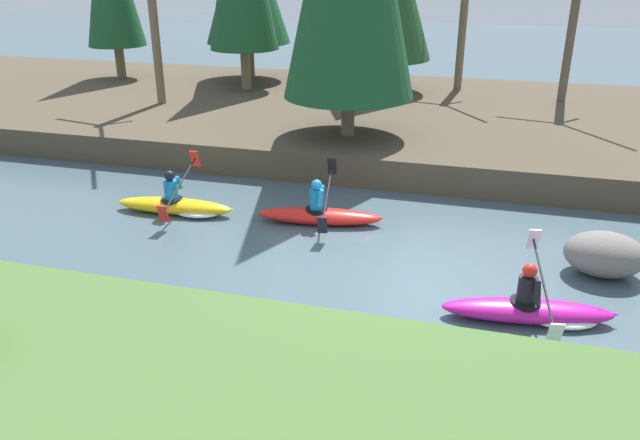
# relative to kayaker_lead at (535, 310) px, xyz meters

# --- Properties ---
(ground_plane) EXTENTS (90.00, 90.00, 0.00)m
(ground_plane) POSITION_rel_kayaker_lead_xyz_m (-2.72, 0.88, -0.20)
(ground_plane) COLOR #425660
(riverbank_far) EXTENTS (44.00, 11.58, 0.78)m
(riverbank_far) POSITION_rel_kayaker_lead_xyz_m (-2.72, 10.99, 0.19)
(riverbank_far) COLOR #4C4233
(riverbank_far) RESTS_ON ground
(bare_tree_upstream) EXTENTS (3.49, 3.44, 6.32)m
(bare_tree_upstream) POSITION_rel_kayaker_lead_xyz_m (-11.63, 9.48, 3.56)
(bare_tree_upstream) COLOR brown
(bare_tree_upstream) RESTS_ON riverbank_far
(bare_tree_mid_upstream) EXTENTS (3.04, 3.01, 5.47)m
(bare_tree_mid_upstream) POSITION_rel_kayaker_lead_xyz_m (-2.25, 14.45, 3.17)
(bare_tree_mid_upstream) COLOR brown
(bare_tree_mid_upstream) RESTS_ON riverbank_far
(bare_tree_mid_downstream) EXTENTS (3.57, 3.53, 6.48)m
(bare_tree_mid_downstream) POSITION_rel_kayaker_lead_xyz_m (1.29, 13.39, 3.64)
(bare_tree_mid_downstream) COLOR brown
(bare_tree_mid_downstream) RESTS_ON riverbank_far
(kayaker_lead) EXTENTS (2.80, 2.07, 1.20)m
(kayaker_lead) POSITION_rel_kayaker_lead_xyz_m (0.00, 0.00, 0.00)
(kayaker_lead) COLOR #C61999
(kayaker_lead) RESTS_ON ground
(kayaker_middle) EXTENTS (2.80, 2.07, 1.20)m
(kayaker_middle) POSITION_rel_kayaker_lead_xyz_m (-4.34, 2.84, 0.02)
(kayaker_middle) COLOR red
(kayaker_middle) RESTS_ON ground
(kayaker_trailing) EXTENTS (2.79, 2.07, 1.20)m
(kayaker_trailing) POSITION_rel_kayaker_lead_xyz_m (-7.55, 2.55, 0.00)
(kayaker_trailing) COLOR yellow
(kayaker_trailing) RESTS_ON ground
(boulder_midstream) EXTENTS (1.42, 1.11, 0.80)m
(boulder_midstream) POSITION_rel_kayaker_lead_xyz_m (1.25, 1.98, 0.20)
(boulder_midstream) COLOR slate
(boulder_midstream) RESTS_ON ground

